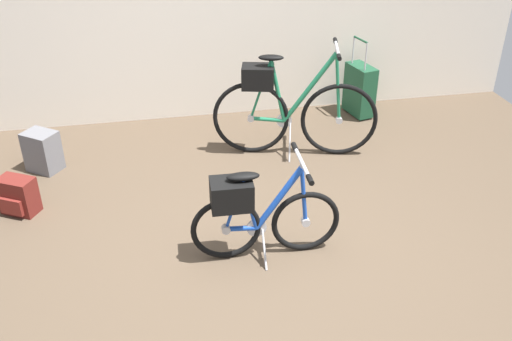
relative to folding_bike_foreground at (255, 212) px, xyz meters
name	(u,v)px	position (x,y,z in m)	size (l,w,h in m)	color
ground_plane	(263,262)	(0.03, -0.10, -0.36)	(6.53, 6.53, 0.00)	brown
folding_bike_foreground	(255,212)	(0.00, 0.00, 0.00)	(1.04, 0.53, 0.74)	black
display_bike_left	(288,108)	(0.58, 1.43, 0.10)	(1.46, 0.55, 1.04)	black
rolling_suitcase	(360,89)	(1.53, 2.13, -0.08)	(0.26, 0.39, 0.83)	#19472D
backpack_on_floor	(18,196)	(-1.71, 0.88, -0.22)	(0.32, 0.28, 0.30)	maroon
handbag_on_floor	(43,151)	(-1.60, 1.55, -0.18)	(0.35, 0.33, 0.36)	slate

